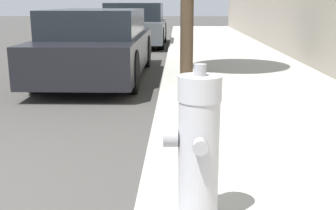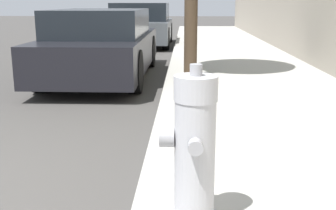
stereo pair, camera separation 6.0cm
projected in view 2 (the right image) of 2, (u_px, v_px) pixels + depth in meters
fire_hydrant at (194, 155)px, 2.32m from camera, size 0.37×0.36×0.93m
parked_car_near at (103, 45)px, 7.76m from camera, size 1.70×4.41×1.26m
parked_car_mid at (141, 25)px, 13.52m from camera, size 1.89×3.86×1.35m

